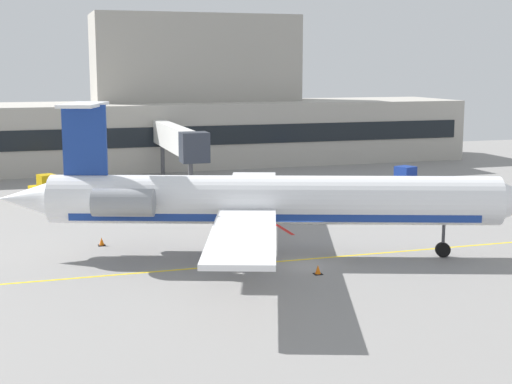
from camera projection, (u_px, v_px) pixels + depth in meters
ground at (301, 263)px, 44.68m from camera, size 120.00×120.00×0.11m
terminal_building at (184, 114)px, 88.84m from camera, size 69.03×13.93×17.67m
jet_bridge_west at (178, 140)px, 72.00m from camera, size 2.40×18.05×5.90m
regional_jet at (264, 201)px, 45.58m from camera, size 32.44×27.66×9.39m
baggage_tug at (411, 180)px, 69.76m from camera, size 3.09×4.23×2.27m
pushback_tractor at (259, 199)px, 60.82m from camera, size 4.26×3.37×1.83m
belt_loader at (44, 188)px, 65.72m from camera, size 2.69×3.78×2.24m
safety_cone_alpha at (318, 270)px, 42.02m from camera, size 0.47×0.47×0.55m
safety_cone_bravo at (224, 226)px, 53.71m from camera, size 0.47×0.47×0.55m
safety_cone_charlie at (102, 242)px, 48.73m from camera, size 0.47×0.47×0.55m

